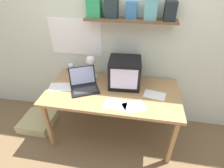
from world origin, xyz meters
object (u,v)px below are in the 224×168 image
(corner_desk, at_px, (112,95))
(laptop, at_px, (84,84))
(juice_glass, at_px, (72,69))
(floor_cushion, at_px, (38,121))
(crt_monitor, at_px, (125,73))
(desk_lamp, at_px, (91,63))
(printed_handout, at_px, (115,104))
(loose_paper_near_laptop, at_px, (134,107))
(loose_paper_near_monitor, at_px, (155,95))
(open_notebook, at_px, (61,87))

(corner_desk, distance_m, laptop, 0.37)
(juice_glass, xyz_separation_m, floor_cushion, (-0.48, -0.36, -0.72))
(crt_monitor, relative_size, laptop, 0.92)
(corner_desk, relative_size, desk_lamp, 4.62)
(laptop, height_order, printed_handout, laptop)
(corner_desk, xyz_separation_m, printed_handout, (0.08, -0.24, 0.06))
(loose_paper_near_laptop, relative_size, loose_paper_near_monitor, 1.06)
(printed_handout, bearing_deg, laptop, 149.89)
(desk_lamp, bearing_deg, floor_cushion, -175.35)
(loose_paper_near_laptop, bearing_deg, crt_monitor, 110.89)
(loose_paper_near_laptop, bearing_deg, desk_lamp, 142.26)
(desk_lamp, bearing_deg, printed_handout, -62.53)
(desk_lamp, distance_m, open_notebook, 0.47)
(corner_desk, xyz_separation_m, open_notebook, (-0.64, -0.03, 0.06))
(laptop, relative_size, juice_glass, 3.00)
(crt_monitor, height_order, printed_handout, crt_monitor)
(open_notebook, bearing_deg, printed_handout, -16.31)
(open_notebook, relative_size, printed_handout, 1.25)
(laptop, height_order, juice_glass, laptop)
(juice_glass, relative_size, floor_cushion, 0.32)
(loose_paper_near_laptop, distance_m, loose_paper_near_monitor, 0.33)
(juice_glass, bearing_deg, printed_handout, -38.17)
(floor_cushion, bearing_deg, open_notebook, 2.32)
(laptop, xyz_separation_m, juice_glass, (-0.27, 0.30, 0.01))
(juice_glass, xyz_separation_m, printed_handout, (0.70, -0.55, -0.06))
(laptop, distance_m, printed_handout, 0.50)
(crt_monitor, bearing_deg, corner_desk, -132.05)
(corner_desk, xyz_separation_m, loose_paper_near_monitor, (0.50, 0.01, 0.06))
(crt_monitor, xyz_separation_m, desk_lamp, (-0.43, 0.05, 0.06))
(printed_handout, xyz_separation_m, floor_cushion, (-1.18, 0.19, -0.66))
(crt_monitor, height_order, open_notebook, crt_monitor)
(crt_monitor, distance_m, laptop, 0.51)
(crt_monitor, bearing_deg, laptop, -166.68)
(desk_lamp, distance_m, loose_paper_near_laptop, 0.77)
(printed_handout, relative_size, loose_paper_near_monitor, 0.96)
(corner_desk, relative_size, loose_paper_near_monitor, 5.93)
(laptop, distance_m, desk_lamp, 0.27)
(loose_paper_near_laptop, bearing_deg, loose_paper_near_monitor, 48.19)
(laptop, xyz_separation_m, desk_lamp, (0.05, 0.20, 0.18))
(corner_desk, relative_size, printed_handout, 6.16)
(juice_glass, bearing_deg, desk_lamp, -18.08)
(desk_lamp, bearing_deg, juice_glass, 148.77)
(crt_monitor, distance_m, floor_cushion, 1.50)
(desk_lamp, height_order, printed_handout, desk_lamp)
(floor_cushion, bearing_deg, laptop, 4.45)
(corner_desk, relative_size, open_notebook, 4.92)
(laptop, bearing_deg, corner_desk, -28.10)
(crt_monitor, xyz_separation_m, open_notebook, (-0.76, -0.19, -0.17))
(loose_paper_near_laptop, height_order, loose_paper_near_monitor, same)
(juice_glass, distance_m, printed_handout, 0.89)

